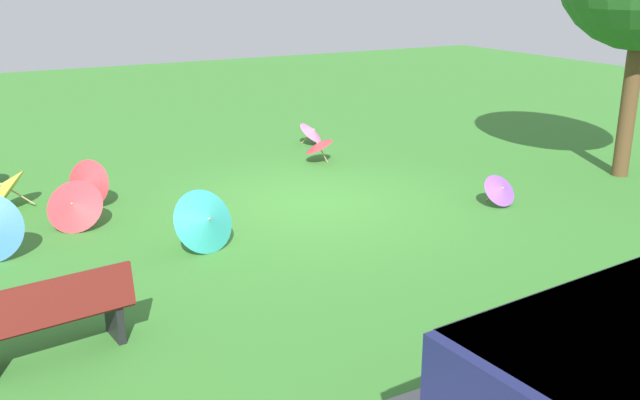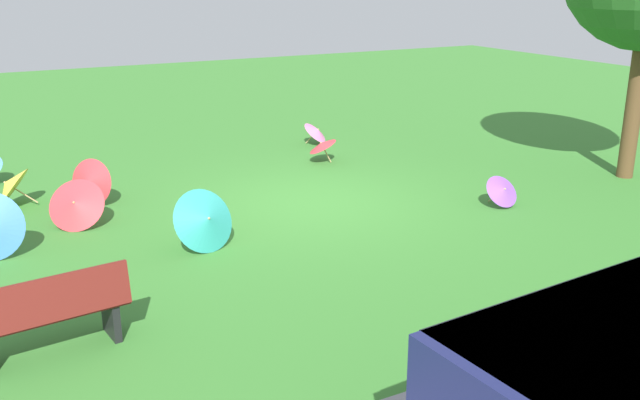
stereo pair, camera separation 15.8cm
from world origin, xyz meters
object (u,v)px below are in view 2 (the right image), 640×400
parasol_purple_0 (503,190)px  parasol_red_2 (75,204)px  parasol_red_0 (89,183)px  park_bench (48,314)px  parasol_red_1 (322,145)px  parasol_teal_1 (206,220)px  parasol_pink_0 (317,131)px  parasol_yellow_0 (9,185)px

parasol_purple_0 → parasol_red_2: (6.39, -2.28, 0.09)m
parasol_red_0 → parasol_red_2: bearing=68.6°
park_bench → parasol_red_1: (-6.01, -5.45, -0.09)m
parasol_teal_1 → parasol_pink_0: bearing=-131.3°
parasol_yellow_0 → parasol_teal_1: (-2.22, 3.37, 0.08)m
parasol_red_0 → parasol_teal_1: parasol_teal_1 is taller
parasol_red_0 → parasol_red_1: (-4.71, -0.65, -0.02)m
parasol_purple_0 → parasol_pink_0: parasol_pink_0 is taller
parasol_red_1 → parasol_red_2: 5.37m
parasol_teal_1 → parasol_red_1: bearing=-136.8°
parasol_yellow_0 → parasol_red_1: 5.89m
parasol_red_1 → parasol_teal_1: bearing=43.2°
parasol_red_0 → parasol_pink_0: 5.78m
park_bench → parasol_purple_0: size_ratio=2.76×
parasol_red_1 → parasol_teal_1: (3.66, 3.44, 0.07)m
parasol_purple_0 → parasol_yellow_0: (7.17, -3.86, 0.07)m
parasol_red_1 → parasol_red_2: size_ratio=0.74×
parasol_red_0 → parasol_yellow_0: bearing=-26.3°
park_bench → parasol_red_2: (-0.91, -3.80, -0.09)m
park_bench → parasol_yellow_0: 5.39m
parasol_purple_0 → parasol_red_1: parasol_red_1 is taller
parasol_purple_0 → parasol_red_0: parasol_red_0 is taller
parasol_purple_0 → parasol_teal_1: (4.94, -0.49, 0.16)m
parasol_pink_0 → parasol_red_1: size_ratio=1.03×
park_bench → parasol_red_1: size_ratio=2.12×
park_bench → parasol_red_2: size_ratio=1.57×
parasol_red_0 → parasol_pink_0: bearing=-158.4°
parasol_red_2 → parasol_teal_1: (-1.45, 1.79, 0.07)m
parasol_pink_0 → parasol_red_2: 6.56m
park_bench → parasol_yellow_0: bearing=-91.4°
park_bench → parasol_red_2: park_bench is taller
parasol_purple_0 → parasol_red_2: 6.79m
parasol_red_2 → parasol_red_0: bearing=-111.4°
parasol_purple_0 → parasol_teal_1: parasol_teal_1 is taller
parasol_red_2 → parasol_teal_1: 2.30m
parasol_pink_0 → park_bench: bearing=46.1°
parasol_red_0 → parasol_teal_1: size_ratio=0.78×
parasol_purple_0 → parasol_red_1: size_ratio=0.77×
parasol_yellow_0 → parasol_red_0: 1.31m
parasol_teal_1 → parasol_purple_0: bearing=174.3°
parasol_yellow_0 → parasol_teal_1: size_ratio=0.93×
parasol_purple_0 → parasol_yellow_0: 8.14m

